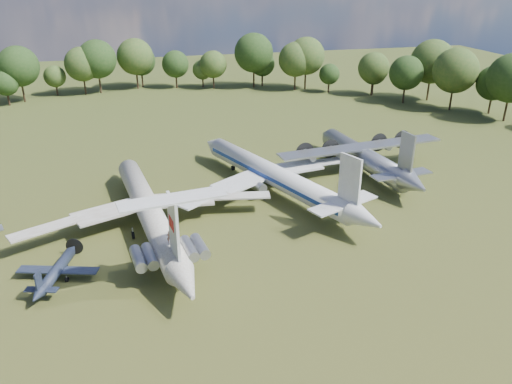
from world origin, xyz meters
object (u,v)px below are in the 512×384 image
object	(u,v)px
tu104_jet	(274,179)
person_on_il62	(169,237)
small_prop_west	(57,273)
il62_airliner	(149,215)
an12_transport	(363,160)

from	to	relation	value
tu104_jet	person_on_il62	distance (m)	27.64
tu104_jet	small_prop_west	bearing A→B (deg)	-171.84
tu104_jet	person_on_il62	size ratio (longest dim) A/B	30.04
tu104_jet	small_prop_west	distance (m)	36.18
il62_airliner	person_on_il62	xyz separation A→B (m)	(1.79, -12.62, 3.06)
small_prop_west	il62_airliner	bearing A→B (deg)	58.44
il62_airliner	tu104_jet	distance (m)	21.66
il62_airliner	small_prop_west	xyz separation A→B (m)	(-11.24, -10.05, -1.34)
il62_airliner	an12_transport	distance (m)	40.07
person_on_il62	an12_transport	bearing A→B (deg)	-135.91
an12_transport	person_on_il62	world-z (taller)	person_on_il62
small_prop_west	tu104_jet	bearing A→B (deg)	46.16
small_prop_west	person_on_il62	distance (m)	13.99
tu104_jet	an12_transport	distance (m)	18.47
an12_transport	person_on_il62	distance (m)	44.25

